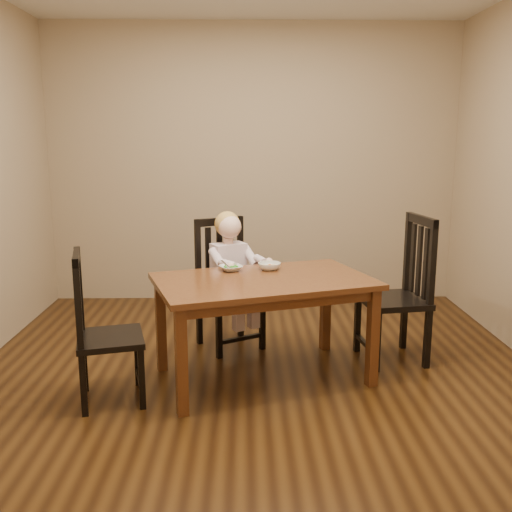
{
  "coord_description": "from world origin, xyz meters",
  "views": [
    {
      "loc": [
        -0.07,
        -3.67,
        1.62
      ],
      "look_at": [
        -0.0,
        0.25,
        0.8
      ],
      "focal_mm": 40.0,
      "sensor_mm": 36.0,
      "label": 1
    }
  ],
  "objects_px": {
    "chair_left": "(102,331)",
    "chair_right": "(400,292)",
    "chair_child": "(227,286)",
    "toddler": "(230,268)",
    "bowl_veg": "(269,266)",
    "dining_table": "(263,290)",
    "bowl_peas": "(231,268)"
  },
  "relations": [
    {
      "from": "chair_left",
      "to": "chair_right",
      "type": "relative_size",
      "value": 0.89
    },
    {
      "from": "chair_child",
      "to": "toddler",
      "type": "height_order",
      "value": "chair_child"
    },
    {
      "from": "toddler",
      "to": "bowl_veg",
      "type": "bearing_deg",
      "value": 100.85
    },
    {
      "from": "dining_table",
      "to": "bowl_veg",
      "type": "distance_m",
      "value": 0.28
    },
    {
      "from": "chair_left",
      "to": "bowl_peas",
      "type": "height_order",
      "value": "chair_left"
    },
    {
      "from": "chair_left",
      "to": "bowl_peas",
      "type": "xyz_separation_m",
      "value": [
        0.78,
        0.56,
        0.26
      ]
    },
    {
      "from": "chair_right",
      "to": "toddler",
      "type": "bearing_deg",
      "value": 68.57
    },
    {
      "from": "bowl_peas",
      "to": "chair_right",
      "type": "bearing_deg",
      "value": 4.43
    },
    {
      "from": "dining_table",
      "to": "chair_child",
      "type": "xyz_separation_m",
      "value": [
        -0.26,
        0.65,
        -0.14
      ]
    },
    {
      "from": "chair_child",
      "to": "bowl_peas",
      "type": "bearing_deg",
      "value": 66.96
    },
    {
      "from": "chair_child",
      "to": "bowl_peas",
      "type": "height_order",
      "value": "chair_child"
    },
    {
      "from": "bowl_peas",
      "to": "bowl_veg",
      "type": "height_order",
      "value": "bowl_veg"
    },
    {
      "from": "dining_table",
      "to": "bowl_peas",
      "type": "xyz_separation_m",
      "value": [
        -0.22,
        0.23,
        0.1
      ]
    },
    {
      "from": "bowl_veg",
      "to": "toddler",
      "type": "bearing_deg",
      "value": 129.71
    },
    {
      "from": "chair_right",
      "to": "bowl_veg",
      "type": "xyz_separation_m",
      "value": [
        -0.96,
        -0.07,
        0.21
      ]
    },
    {
      "from": "chair_right",
      "to": "dining_table",
      "type": "bearing_deg",
      "value": 98.92
    },
    {
      "from": "chair_child",
      "to": "chair_left",
      "type": "xyz_separation_m",
      "value": [
        -0.74,
        -0.98,
        -0.02
      ]
    },
    {
      "from": "chair_left",
      "to": "bowl_peas",
      "type": "bearing_deg",
      "value": 110.95
    },
    {
      "from": "bowl_peas",
      "to": "chair_left",
      "type": "bearing_deg",
      "value": -144.33
    },
    {
      "from": "chair_left",
      "to": "toddler",
      "type": "xyz_separation_m",
      "value": [
        0.76,
        0.94,
        0.18
      ]
    },
    {
      "from": "chair_child",
      "to": "bowl_peas",
      "type": "relative_size",
      "value": 6.44
    },
    {
      "from": "bowl_peas",
      "to": "bowl_veg",
      "type": "bearing_deg",
      "value": 5.84
    },
    {
      "from": "toddler",
      "to": "bowl_peas",
      "type": "distance_m",
      "value": 0.39
    },
    {
      "from": "dining_table",
      "to": "bowl_veg",
      "type": "xyz_separation_m",
      "value": [
        0.05,
        0.25,
        0.11
      ]
    },
    {
      "from": "chair_child",
      "to": "bowl_veg",
      "type": "bearing_deg",
      "value": 99.77
    },
    {
      "from": "chair_child",
      "to": "toddler",
      "type": "xyz_separation_m",
      "value": [
        0.02,
        -0.04,
        0.15
      ]
    },
    {
      "from": "chair_right",
      "to": "toddler",
      "type": "relative_size",
      "value": 1.84
    },
    {
      "from": "chair_right",
      "to": "chair_child",
      "type": "bearing_deg",
      "value": 66.92
    },
    {
      "from": "dining_table",
      "to": "bowl_veg",
      "type": "height_order",
      "value": "bowl_veg"
    },
    {
      "from": "chair_right",
      "to": "bowl_veg",
      "type": "bearing_deg",
      "value": 85.32
    },
    {
      "from": "toddler",
      "to": "bowl_veg",
      "type": "height_order",
      "value": "toddler"
    },
    {
      "from": "chair_child",
      "to": "chair_right",
      "type": "xyz_separation_m",
      "value": [
        1.27,
        -0.33,
        0.03
      ]
    }
  ]
}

